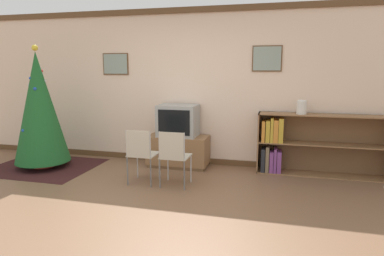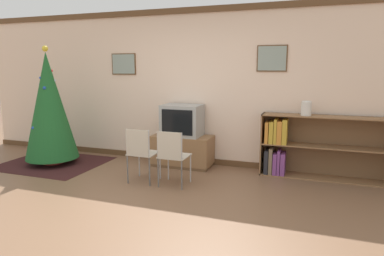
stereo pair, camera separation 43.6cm
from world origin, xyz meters
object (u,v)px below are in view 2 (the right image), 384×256
at_px(bookshelf, 305,147).
at_px(vase, 306,108).
at_px(television, 182,120).
at_px(folding_chair_right, 172,155).
at_px(christmas_tree, 49,106).
at_px(tv_console, 182,151).
at_px(folding_chair_left, 141,152).

distance_m(bookshelf, vase, 0.61).
xyz_separation_m(television, vase, (2.00, 0.05, 0.28)).
height_order(television, folding_chair_right, television).
bearing_deg(christmas_tree, bookshelf, 9.77).
relative_size(tv_console, bookshelf, 0.52).
height_order(bookshelf, vase, vase).
height_order(tv_console, television, television).
height_order(christmas_tree, folding_chair_left, christmas_tree).
height_order(folding_chair_left, bookshelf, bookshelf).
distance_m(folding_chair_right, bookshelf, 2.10).
height_order(television, bookshelf, television).
relative_size(television, bookshelf, 0.33).
bearing_deg(folding_chair_right, vase, 31.71).
height_order(folding_chair_right, bookshelf, bookshelf).
distance_m(christmas_tree, television, 2.34).
xyz_separation_m(christmas_tree, vase, (4.24, 0.69, 0.06)).
distance_m(folding_chair_right, vase, 2.15).
xyz_separation_m(folding_chair_left, bookshelf, (2.27, 1.13, 0.01)).
bearing_deg(vase, folding_chair_left, -154.31).
distance_m(christmas_tree, folding_chair_right, 2.58).
xyz_separation_m(folding_chair_left, folding_chair_right, (0.50, 0.00, 0.00)).
xyz_separation_m(bookshelf, vase, (-0.02, -0.05, 0.61)).
distance_m(television, vase, 2.02).
height_order(christmas_tree, television, christmas_tree).
xyz_separation_m(tv_console, folding_chair_right, (0.25, -1.04, 0.20)).
xyz_separation_m(tv_console, television, (0.00, -0.00, 0.53)).
bearing_deg(tv_console, television, -90.00).
bearing_deg(television, tv_console, 90.00).
xyz_separation_m(tv_console, bookshelf, (2.02, 0.09, 0.21)).
xyz_separation_m(christmas_tree, folding_chair_right, (2.49, -0.40, -0.55)).
distance_m(christmas_tree, vase, 4.30).
relative_size(christmas_tree, television, 3.11).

